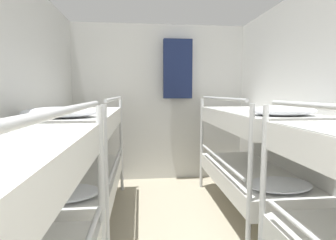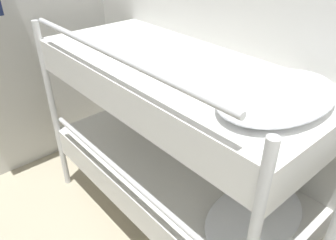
{
  "view_description": "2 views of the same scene",
  "coord_description": "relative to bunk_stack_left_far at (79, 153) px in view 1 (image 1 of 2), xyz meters",
  "views": [
    {
      "loc": [
        -0.31,
        0.51,
        1.41
      ],
      "look_at": [
        -0.01,
        3.29,
        1.11
      ],
      "focal_mm": 28.0,
      "sensor_mm": 36.0,
      "label": 1
    },
    {
      "loc": [
        -0.14,
        2.14,
        1.84
      ],
      "look_at": [
        0.81,
        3.23,
        0.97
      ],
      "focal_mm": 35.0,
      "sensor_mm": 36.0,
      "label": 2
    }
  ],
  "objects": [
    {
      "name": "hanging_coat",
      "position": [
        1.23,
        1.24,
        1.0
      ],
      "size": [
        0.44,
        0.12,
        0.9
      ],
      "color": "#192347"
    },
    {
      "name": "wall_back",
      "position": [
        0.96,
        1.39,
        0.46
      ],
      "size": [
        2.82,
        0.06,
        2.47
      ],
      "color": "silver",
      "rests_on": "ground_plane"
    },
    {
      "name": "bunk_stack_right_far",
      "position": [
        1.92,
        0.0,
        0.0
      ],
      "size": [
        0.79,
        1.76,
        1.36
      ],
      "color": "silver",
      "rests_on": "ground_plane"
    },
    {
      "name": "bunk_stack_left_far",
      "position": [
        0.0,
        0.0,
        0.0
      ],
      "size": [
        0.79,
        1.76,
        1.36
      ],
      "color": "silver",
      "rests_on": "ground_plane"
    }
  ]
}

